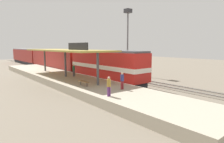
{
  "coord_description": "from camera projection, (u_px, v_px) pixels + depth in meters",
  "views": [
    {
      "loc": [
        -16.76,
        -25.58,
        5.17
      ],
      "look_at": [
        -1.38,
        -6.48,
        2.0
      ],
      "focal_mm": 31.46,
      "sensor_mm": 36.0,
      "label": 1
    }
  ],
  "objects": [
    {
      "name": "ground_plane",
      "position": [
        103.0,
        78.0,
        32.09
      ],
      "size": [
        120.0,
        120.0,
        0.0
      ],
      "primitive_type": "plane",
      "color": "#706656"
    },
    {
      "name": "track_near",
      "position": [
        93.0,
        79.0,
        30.84
      ],
      "size": [
        3.2,
        110.0,
        0.16
      ],
      "color": "#5F5649",
      "rests_on": "ground"
    },
    {
      "name": "track_far",
      "position": [
        115.0,
        76.0,
        33.7
      ],
      "size": [
        3.2,
        110.0,
        0.16
      ],
      "color": "#5F5649",
      "rests_on": "ground"
    },
    {
      "name": "platform",
      "position": [
        66.0,
        80.0,
        27.93
      ],
      "size": [
        6.0,
        44.0,
        0.9
      ],
      "primitive_type": "cube",
      "color": "#A89E89",
      "rests_on": "ground"
    },
    {
      "name": "station_canopy",
      "position": [
        65.0,
        51.0,
        27.33
      ],
      "size": [
        5.2,
        18.0,
        4.7
      ],
      "color": "#47474C",
      "rests_on": "platform"
    },
    {
      "name": "platform_bench",
      "position": [
        84.0,
        82.0,
        21.29
      ],
      "size": [
        0.44,
        1.7,
        0.5
      ],
      "color": "#333338",
      "rests_on": "platform"
    },
    {
      "name": "locomotive",
      "position": [
        105.0,
        66.0,
        28.0
      ],
      "size": [
        2.93,
        14.43,
        4.44
      ],
      "color": "#28282D",
      "rests_on": "track_near"
    },
    {
      "name": "passenger_carriage_front",
      "position": [
        55.0,
        60.0,
        41.92
      ],
      "size": [
        2.9,
        20.0,
        4.24
      ],
      "color": "#28282D",
      "rests_on": "track_near"
    },
    {
      "name": "passenger_carriage_rear",
      "position": [
        27.0,
        56.0,
        57.98
      ],
      "size": [
        2.9,
        20.0,
        4.24
      ],
      "color": "#28282D",
      "rests_on": "track_near"
    },
    {
      "name": "freight_car",
      "position": [
        85.0,
        62.0,
        41.14
      ],
      "size": [
        2.8,
        12.0,
        3.54
      ],
      "color": "#28282D",
      "rests_on": "track_far"
    },
    {
      "name": "light_mast",
      "position": [
        128.0,
        28.0,
        34.95
      ],
      "size": [
        1.1,
        1.1,
        11.7
      ],
      "color": "slate",
      "rests_on": "ground"
    },
    {
      "name": "person_waiting",
      "position": [
        109.0,
        85.0,
        16.74
      ],
      "size": [
        0.34,
        0.34,
        1.71
      ],
      "color": "#663375",
      "rests_on": "platform"
    },
    {
      "name": "person_walking",
      "position": [
        74.0,
        70.0,
        28.06
      ],
      "size": [
        0.34,
        0.34,
        1.71
      ],
      "color": "#4C4C51",
      "rests_on": "platform"
    },
    {
      "name": "person_boarding",
      "position": [
        122.0,
        80.0,
        19.42
      ],
      "size": [
        0.34,
        0.34,
        1.71
      ],
      "color": "maroon",
      "rests_on": "platform"
    }
  ]
}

